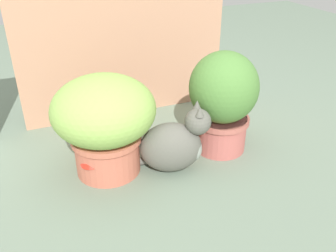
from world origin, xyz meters
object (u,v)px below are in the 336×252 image
Objects in this scene: grass_planter at (105,120)px; leafy_planter at (223,99)px; cat at (175,145)px; mushroom_ornament_red at (92,163)px.

leafy_planter reaches higher than grass_planter.
leafy_planter reaches higher than cat.
grass_planter is 0.31m from cat.
leafy_planter is 0.30m from cat.
cat is at bearing -4.94° from mushroom_ornament_red.
grass_planter is 0.91× the size of leafy_planter.
leafy_planter is (0.53, -0.02, 0.01)m from grass_planter.
cat is 2.68× the size of mushroom_ornament_red.
grass_planter reaches higher than mushroom_ornament_red.
cat is 0.35m from mushroom_ornament_red.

